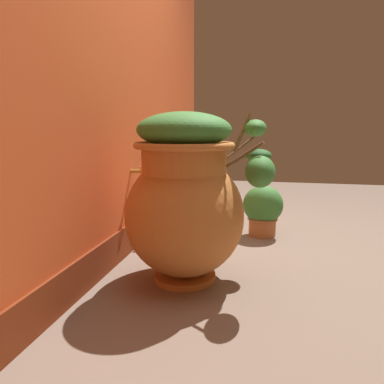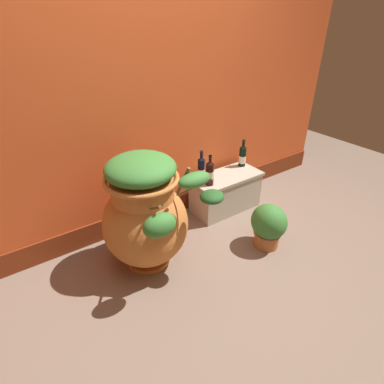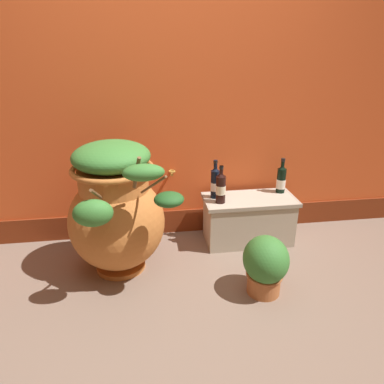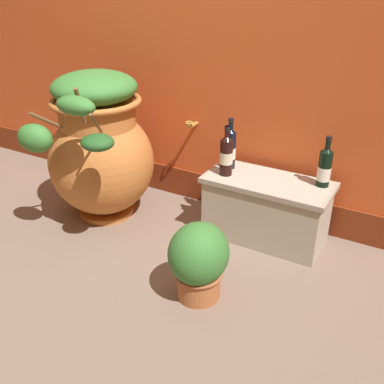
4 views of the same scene
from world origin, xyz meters
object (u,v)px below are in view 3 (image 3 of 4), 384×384
Objects in this scene: wine_bottle_right at (221,187)px; potted_shrub at (265,264)px; terracotta_urn at (116,210)px; wine_bottle_middle at (215,182)px; wine_bottle_left at (281,179)px.

wine_bottle_right reaches higher than potted_shrub.
potted_shrub is (0.17, -0.62, -0.30)m from wine_bottle_right.
terracotta_urn is 0.82m from wine_bottle_middle.
wine_bottle_right is at bearing -76.48° from wine_bottle_middle.
wine_bottle_middle reaches higher than potted_shrub.
wine_bottle_left is at bearing 63.85° from potted_shrub.
potted_shrub is (0.95, -0.41, -0.26)m from terracotta_urn.
terracotta_urn reaches higher than wine_bottle_left.
terracotta_urn is at bearing -164.94° from wine_bottle_right.
wine_bottle_left is at bearing 14.64° from terracotta_urn.
wine_bottle_left is at bearing 14.03° from wine_bottle_right.
wine_bottle_right reaches higher than wine_bottle_left.
potted_shrub is (-0.37, -0.76, -0.29)m from wine_bottle_left.
terracotta_urn is 0.81m from wine_bottle_right.
terracotta_urn is 3.18× the size of wine_bottle_right.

